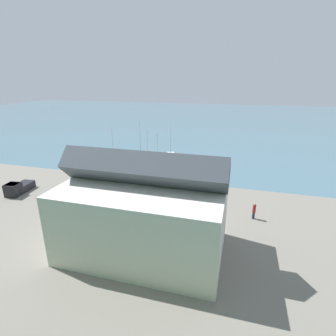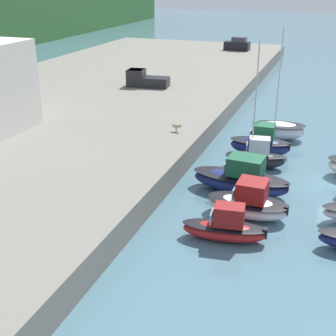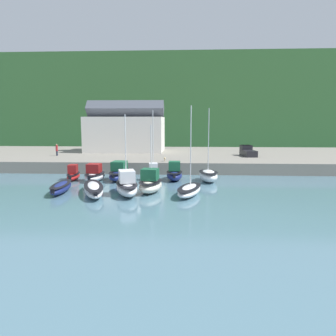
{
  "view_description": "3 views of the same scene",
  "coord_description": "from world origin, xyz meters",
  "px_view_note": "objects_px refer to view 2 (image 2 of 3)",
  "views": [
    {
      "loc": [
        -15.36,
        51.33,
        18.46
      ],
      "look_at": [
        -2.88,
        6.72,
        2.68
      ],
      "focal_mm": 28.0,
      "sensor_mm": 36.0,
      "label": 1
    },
    {
      "loc": [
        -32.24,
        1.22,
        13.8
      ],
      "look_at": [
        -4.63,
        11.23,
        1.54
      ],
      "focal_mm": 50.0,
      "sensor_mm": 36.0,
      "label": 2
    },
    {
      "loc": [
        5.67,
        -37.89,
        8.04
      ],
      "look_at": [
        3.26,
        6.07,
        1.73
      ],
      "focal_mm": 35.0,
      "sensor_mm": 36.0,
      "label": 3
    }
  ],
  "objects_px": {
    "moored_boat_1": "(248,203)",
    "moored_boat_4": "(261,144)",
    "moored_boat_3": "(256,157)",
    "moored_boat_2": "(241,179)",
    "dog_on_quay": "(177,126)",
    "moored_boat_5": "(278,130)",
    "moored_boat_0": "(225,228)",
    "parked_car_2": "(237,45)",
    "pickup_truck_1": "(144,79)"
  },
  "relations": [
    {
      "from": "moored_boat_1",
      "to": "moored_boat_4",
      "type": "relative_size",
      "value": 1.03
    },
    {
      "from": "moored_boat_0",
      "to": "moored_boat_1",
      "type": "distance_m",
      "value": 3.25
    },
    {
      "from": "moored_boat_2",
      "to": "dog_on_quay",
      "type": "distance_m",
      "value": 8.88
    },
    {
      "from": "moored_boat_2",
      "to": "dog_on_quay",
      "type": "relative_size",
      "value": 7.77
    },
    {
      "from": "moored_boat_3",
      "to": "moored_boat_5",
      "type": "height_order",
      "value": "moored_boat_5"
    },
    {
      "from": "moored_boat_4",
      "to": "moored_boat_5",
      "type": "relative_size",
      "value": 0.51
    },
    {
      "from": "moored_boat_0",
      "to": "moored_boat_3",
      "type": "xyz_separation_m",
      "value": [
        11.08,
        0.27,
        0.15
      ]
    },
    {
      "from": "moored_boat_5",
      "to": "moored_boat_2",
      "type": "bearing_deg",
      "value": 170.22
    },
    {
      "from": "moored_boat_0",
      "to": "pickup_truck_1",
      "type": "height_order",
      "value": "pickup_truck_1"
    },
    {
      "from": "moored_boat_4",
      "to": "moored_boat_0",
      "type": "bearing_deg",
      "value": -179.59
    },
    {
      "from": "pickup_truck_1",
      "to": "dog_on_quay",
      "type": "relative_size",
      "value": 5.58
    },
    {
      "from": "moored_boat_3",
      "to": "parked_car_2",
      "type": "height_order",
      "value": "moored_boat_3"
    },
    {
      "from": "moored_boat_2",
      "to": "moored_boat_5",
      "type": "distance_m",
      "value": 12.17
    },
    {
      "from": "moored_boat_2",
      "to": "pickup_truck_1",
      "type": "relative_size",
      "value": 1.39
    },
    {
      "from": "moored_boat_1",
      "to": "pickup_truck_1",
      "type": "xyz_separation_m",
      "value": [
        23.49,
        16.59,
        1.76
      ]
    },
    {
      "from": "moored_boat_3",
      "to": "moored_boat_5",
      "type": "distance_m",
      "value": 7.5
    },
    {
      "from": "moored_boat_1",
      "to": "dog_on_quay",
      "type": "relative_size",
      "value": 5.78
    },
    {
      "from": "parked_car_2",
      "to": "moored_boat_5",
      "type": "bearing_deg",
      "value": -159.09
    },
    {
      "from": "moored_boat_2",
      "to": "pickup_truck_1",
      "type": "bearing_deg",
      "value": 42.13
    },
    {
      "from": "moored_boat_5",
      "to": "moored_boat_3",
      "type": "bearing_deg",
      "value": 169.12
    },
    {
      "from": "moored_boat_3",
      "to": "parked_car_2",
      "type": "bearing_deg",
      "value": 5.94
    },
    {
      "from": "parked_car_2",
      "to": "dog_on_quay",
      "type": "distance_m",
      "value": 45.26
    },
    {
      "from": "parked_car_2",
      "to": "dog_on_quay",
      "type": "bearing_deg",
      "value": -170.59
    },
    {
      "from": "moored_boat_1",
      "to": "moored_boat_4",
      "type": "bearing_deg",
      "value": 7.82
    },
    {
      "from": "moored_boat_5",
      "to": "dog_on_quay",
      "type": "distance_m",
      "value": 9.89
    },
    {
      "from": "moored_boat_0",
      "to": "dog_on_quay",
      "type": "bearing_deg",
      "value": 22.8
    },
    {
      "from": "moored_boat_3",
      "to": "moored_boat_4",
      "type": "xyz_separation_m",
      "value": [
        2.9,
        0.16,
        0.06
      ]
    },
    {
      "from": "moored_boat_1",
      "to": "moored_boat_2",
      "type": "bearing_deg",
      "value": 20.92
    },
    {
      "from": "moored_boat_0",
      "to": "pickup_truck_1",
      "type": "bearing_deg",
      "value": 23.63
    },
    {
      "from": "moored_boat_0",
      "to": "moored_boat_2",
      "type": "bearing_deg",
      "value": -3.22
    },
    {
      "from": "moored_boat_1",
      "to": "moored_boat_5",
      "type": "bearing_deg",
      "value": 3.05
    },
    {
      "from": "moored_boat_0",
      "to": "moored_boat_3",
      "type": "distance_m",
      "value": 11.08
    },
    {
      "from": "pickup_truck_1",
      "to": "parked_car_2",
      "type": "bearing_deg",
      "value": -14.64
    },
    {
      "from": "moored_boat_2",
      "to": "moored_boat_3",
      "type": "xyz_separation_m",
      "value": [
        4.67,
        -0.18,
        -0.05
      ]
    },
    {
      "from": "moored_boat_4",
      "to": "parked_car_2",
      "type": "relative_size",
      "value": 1.15
    },
    {
      "from": "moored_boat_1",
      "to": "dog_on_quay",
      "type": "distance_m",
      "value": 11.95
    },
    {
      "from": "moored_boat_1",
      "to": "pickup_truck_1",
      "type": "distance_m",
      "value": 28.81
    },
    {
      "from": "pickup_truck_1",
      "to": "moored_boat_1",
      "type": "bearing_deg",
      "value": -151.56
    },
    {
      "from": "moored_boat_4",
      "to": "dog_on_quay",
      "type": "bearing_deg",
      "value": 103.6
    },
    {
      "from": "moored_boat_4",
      "to": "parked_car_2",
      "type": "xyz_separation_m",
      "value": [
        43.25,
        11.3,
        1.75
      ]
    },
    {
      "from": "moored_boat_2",
      "to": "moored_boat_4",
      "type": "relative_size",
      "value": 1.38
    },
    {
      "from": "moored_boat_1",
      "to": "parked_car_2",
      "type": "distance_m",
      "value": 55.47
    },
    {
      "from": "moored_boat_3",
      "to": "moored_boat_4",
      "type": "height_order",
      "value": "moored_boat_3"
    },
    {
      "from": "moored_boat_2",
      "to": "moored_boat_5",
      "type": "bearing_deg",
      "value": 0.69
    },
    {
      "from": "pickup_truck_1",
      "to": "moored_boat_2",
      "type": "bearing_deg",
      "value": -149.39
    },
    {
      "from": "moored_boat_3",
      "to": "dog_on_quay",
      "type": "bearing_deg",
      "value": 72.57
    },
    {
      "from": "moored_boat_1",
      "to": "moored_boat_2",
      "type": "xyz_separation_m",
      "value": [
        3.23,
        1.1,
        0.1
      ]
    },
    {
      "from": "moored_boat_5",
      "to": "dog_on_quay",
      "type": "relative_size",
      "value": 11.02
    },
    {
      "from": "parked_car_2",
      "to": "pickup_truck_1",
      "type": "xyz_separation_m",
      "value": [
        -30.55,
        4.22,
        -0.1
      ]
    },
    {
      "from": "moored_boat_0",
      "to": "dog_on_quay",
      "type": "xyz_separation_m",
      "value": [
        12.21,
        7.06,
        1.5
      ]
    }
  ]
}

